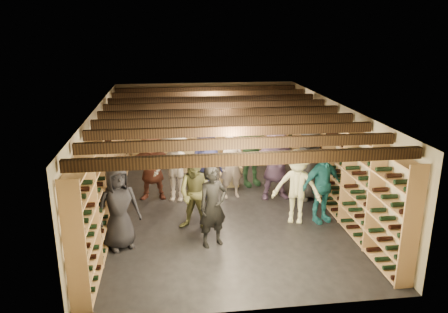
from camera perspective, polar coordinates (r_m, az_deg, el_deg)
name	(u,v)px	position (r m, az deg, el deg)	size (l,w,h in m)	color
ground	(221,205)	(10.51, -0.36, -6.41)	(8.00, 8.00, 0.00)	black
walls	(221,158)	(10.09, -0.37, -0.14)	(5.52, 8.02, 2.40)	tan
ceiling	(221,106)	(9.80, -0.38, 6.57)	(5.50, 8.00, 0.01)	beige
ceiling_joists	(221,112)	(9.83, -0.38, 5.77)	(5.40, 7.12, 0.18)	black
wine_rack_left	(108,167)	(10.16, -14.92, -1.35)	(0.32, 7.50, 2.15)	tan
wine_rack_right	(328,159)	(10.73, 13.39, -0.26)	(0.32, 7.50, 2.15)	tan
wine_rack_back	(207,126)	(13.80, -2.28, 4.04)	(4.70, 0.30, 2.15)	tan
crate_stack_left	(189,159)	(12.86, -4.53, -0.38)	(0.58, 0.46, 0.68)	tan
crate_stack_right	(230,179)	(11.69, 0.73, -3.02)	(0.51, 0.35, 0.34)	tan
crate_loose	(233,169)	(12.74, 1.18, -1.70)	(0.50, 0.33, 0.17)	tan
person_0	(118,207)	(8.58, -13.63, -6.42)	(0.82, 0.53, 1.68)	black
person_1	(213,206)	(8.42, -1.47, -6.54)	(0.59, 0.39, 1.63)	black
person_2	(196,194)	(9.04, -3.64, -4.87)	(0.79, 0.62, 1.63)	brown
person_3	(297,187)	(9.50, 9.49, -3.93)	(1.06, 0.61, 1.64)	beige
person_4	(322,186)	(9.65, 12.65, -3.76)	(0.97, 0.40, 1.65)	#1E6B76
person_5	(152,165)	(10.80, -9.39, -1.11)	(1.59, 0.51, 1.71)	brown
person_6	(206,164)	(10.63, -2.36, -1.02)	(0.87, 0.56, 1.77)	#1A1D44
person_7	(232,166)	(10.74, 1.03, -1.21)	(0.60, 0.39, 1.63)	gray
person_9	(175,167)	(10.56, -6.37, -1.31)	(1.13, 0.65, 1.75)	#BDB4AE
person_10	(251,151)	(11.53, 3.52, 0.77)	(1.12, 0.47, 1.91)	#295432
person_11	(276,162)	(10.73, 6.82, -0.67)	(1.74, 0.55, 1.87)	slate
person_12	(309,163)	(10.85, 11.00, -0.87)	(0.88, 0.57, 1.80)	#37373C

